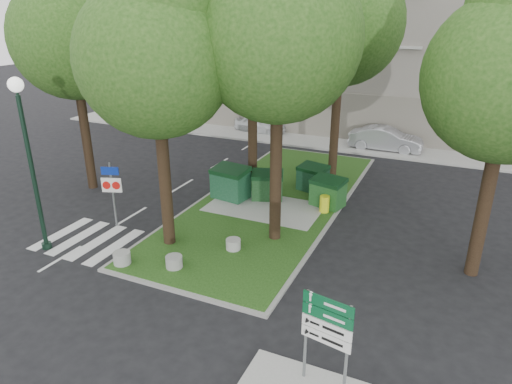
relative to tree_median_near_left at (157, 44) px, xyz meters
The scene contains 24 objects.
ground 7.88m from the tree_median_near_left, 61.12° to the right, with size 120.00×120.00×0.00m, color black.
median_island 9.27m from the tree_median_near_left, 70.64° to the left, with size 6.00×16.00×0.12m, color #193F12.
median_kerb 9.28m from the tree_median_near_left, 70.64° to the left, with size 6.30×16.30×0.10m, color gray.
building_sidewalk 17.57m from the tree_median_near_left, 84.94° to the left, with size 42.00×3.00×0.12m, color #999993.
zebra_crossing 7.75m from the tree_median_near_left, 155.64° to the right, with size 5.00×3.00×0.01m, color silver.
apartment_building 23.49m from the tree_median_near_left, 86.55° to the left, with size 41.00×12.00×16.00m, color #B6AE88.
tree_median_near_left is the anchor object (origin of this frame).
tree_median_near_right 4.09m from the tree_median_near_left, 29.74° to the left, with size 5.60×5.60×11.46m.
tree_median_mid 6.53m from the tree_median_near_left, 85.60° to the left, with size 4.80×4.80×9.99m.
tree_median_far 10.24m from the tree_median_near_left, 68.72° to the left, with size 5.80×5.80×11.93m.
tree_street_left 7.83m from the tree_median_near_left, 153.43° to the left, with size 5.40×5.40×11.00m.
dumpster_a 8.06m from the tree_median_near_left, 89.75° to the left, with size 1.82×1.41×1.54m.
dumpster_b 8.67m from the tree_median_near_left, 73.41° to the left, with size 1.70×1.44×1.34m.
dumpster_c 10.35m from the tree_median_near_left, 66.26° to the left, with size 1.60×1.31×1.30m.
dumpster_d 9.79m from the tree_median_near_left, 52.65° to the left, with size 1.65×1.34×1.34m.
bollard_left 7.31m from the tree_median_near_left, 108.49° to the right, with size 0.60×0.60×0.43m, color gray.
bollard_right 7.40m from the tree_median_near_left, 10.75° to the left, with size 0.55×0.55×0.39m, color #9D9C98.
bollard_mid 7.24m from the tree_median_near_left, 54.25° to the right, with size 0.58×0.58×0.41m, color gray.
litter_bin 9.61m from the tree_median_near_left, 48.50° to the left, with size 0.42×0.42×0.73m, color yellow.
street_lamp 5.77m from the tree_median_near_left, 152.32° to the right, with size 0.50×0.50×6.31m.
traffic_sign_pole 6.36m from the tree_median_near_left, behind, with size 0.79×0.32×2.74m.
directional_sign 10.24m from the tree_median_near_left, 32.09° to the right, with size 1.20×0.28×2.44m.
car_white 18.60m from the tree_median_near_left, 102.62° to the left, with size 1.53×3.80×1.29m, color silver.
car_silver 18.13m from the tree_median_near_left, 71.96° to the left, with size 1.58×4.52×1.49m, color #9B9DA3.
Camera 1 is at (7.81, -10.19, 8.35)m, focal length 32.00 mm.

